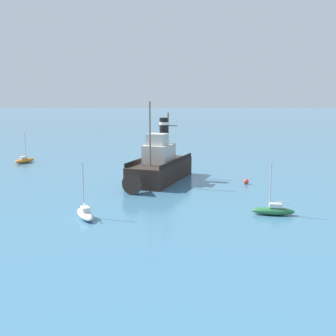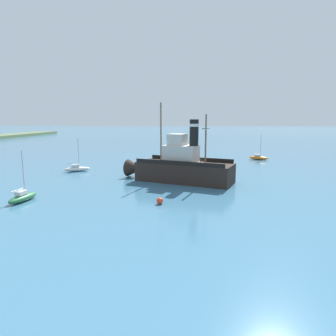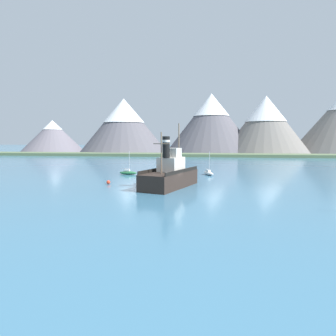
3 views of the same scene
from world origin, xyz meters
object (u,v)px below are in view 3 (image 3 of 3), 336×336
Objects in this scene: sailboat_green at (128,172)px; sailboat_white at (209,173)px; old_tugboat at (171,175)px; mooring_buoy at (108,182)px.

sailboat_white is at bearing 5.08° from sailboat_green.
old_tugboat is 3.00× the size of sailboat_green.
sailboat_green is at bearing 91.51° from mooring_buoy.
sailboat_white is (5.66, 15.98, -1.40)m from old_tugboat.
sailboat_green is (-10.98, 14.51, -1.40)m from old_tugboat.
old_tugboat is at bearing -52.87° from sailboat_green.
sailboat_white reaches higher than mooring_buoy.
mooring_buoy is (-10.63, 1.24, -1.52)m from old_tugboat.
mooring_buoy is (-16.29, -14.74, -0.11)m from sailboat_white.
sailboat_white is 21.97m from mooring_buoy.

